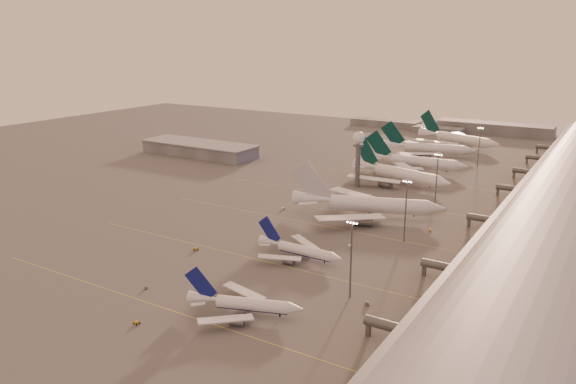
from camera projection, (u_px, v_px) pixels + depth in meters
The scene contains 27 objects.
ground at pixel (203, 259), 201.13m from camera, with size 700.00×700.00×0.00m, color #4C4A4A.
taxiway_markings at pixel (347, 229), 231.95m from camera, with size 180.00×185.25×0.02m.
terminal at pixel (573, 201), 234.23m from camera, with size 57.00×362.00×23.04m.
hangar at pixel (199, 149), 375.34m from camera, with size 82.00×27.00×8.50m.
radar_tower at pixel (358, 148), 291.43m from camera, with size 6.40×6.40×31.10m.
mast_a at pixel (351, 256), 168.19m from camera, with size 3.60×0.56×25.00m.
mast_b at pixel (406, 208), 214.83m from camera, with size 3.60×0.56×25.00m.
mast_c at pixel (437, 176), 262.48m from camera, with size 3.60×0.56×25.00m.
mast_d at pixel (479, 145), 337.33m from camera, with size 3.60×0.56×25.00m.
distant_horizon at pixel (459, 127), 465.54m from camera, with size 165.00×37.50×9.00m.
narrowbody_near at pixel (245, 306), 160.68m from camera, with size 33.55×26.30×13.64m.
narrowbody_mid at pixel (299, 251), 201.22m from camera, with size 34.72×27.73×13.57m.
widebody_white at pixel (368, 208), 247.46m from camera, with size 65.32×51.49×23.88m.
greentail_a at pixel (400, 176), 302.72m from camera, with size 61.51×49.04×22.84m.
greentail_b at pixel (416, 164), 332.10m from camera, with size 61.55×49.56×22.35m.
greentail_c at pixel (428, 150), 371.86m from camera, with size 60.99×48.70×22.51m.
greentail_d at pixel (458, 141), 403.61m from camera, with size 63.89×50.77×24.07m.
gsv_truck_a at pixel (147, 286), 177.33m from camera, with size 4.70×4.13×1.87m.
gsv_tug_near at pixel (137, 323), 155.69m from camera, with size 2.15×3.27×0.89m.
gsv_catering_a at pixel (368, 298), 166.19m from camera, with size 6.22×4.46×4.67m.
gsv_tug_mid at pixel (196, 249), 209.18m from camera, with size 3.88×4.28×1.05m.
gsv_truck_b at pixel (351, 245), 212.01m from camera, with size 5.75×3.37×2.19m.
gsv_truck_c at pixel (284, 207), 257.85m from camera, with size 6.24×3.54×2.38m.
gsv_catering_b at pixel (431, 227), 229.51m from camera, with size 4.65×2.53×3.65m.
gsv_tug_far at pixel (370, 195), 279.73m from camera, with size 2.79×3.64×0.92m.
gsv_truck_d at pixel (321, 179), 309.25m from camera, with size 3.71×5.39×2.05m.
gsv_tug_hangar at pixel (443, 182), 304.25m from camera, with size 3.67×2.51×0.97m.
Camera 1 is at (123.97, -143.52, 77.46)m, focal length 35.00 mm.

